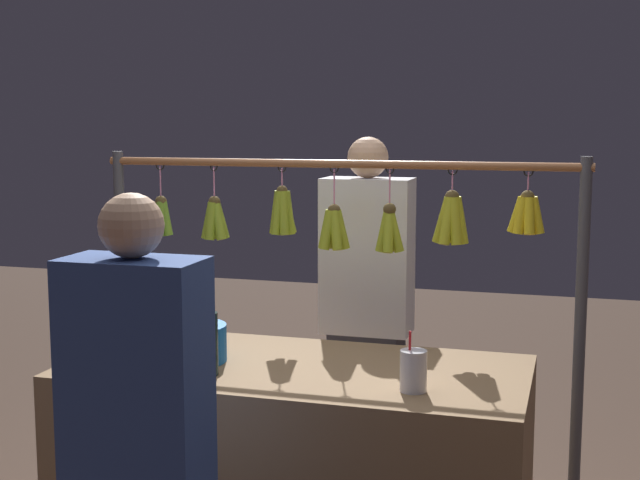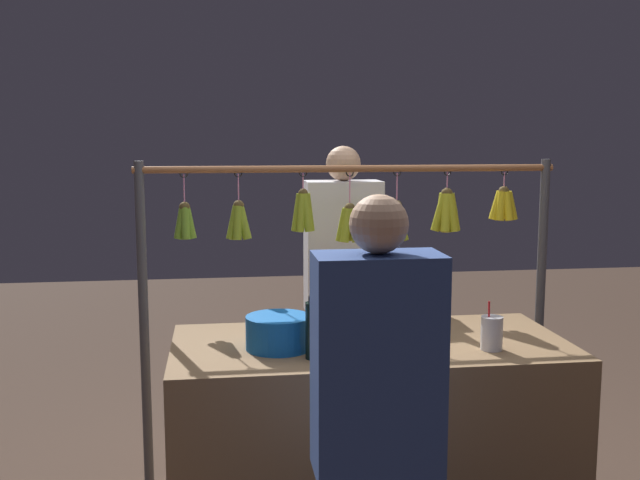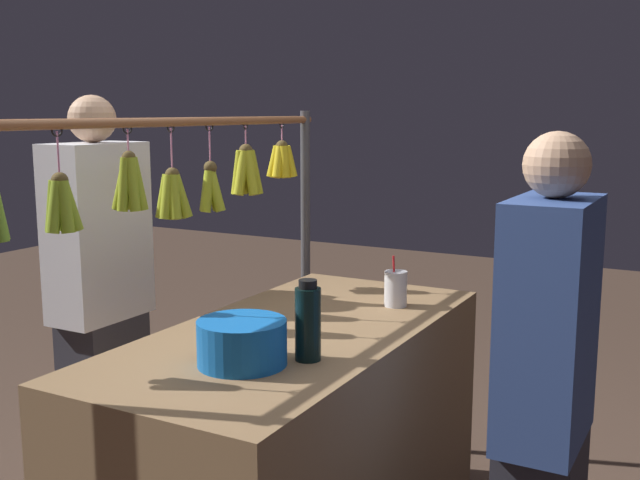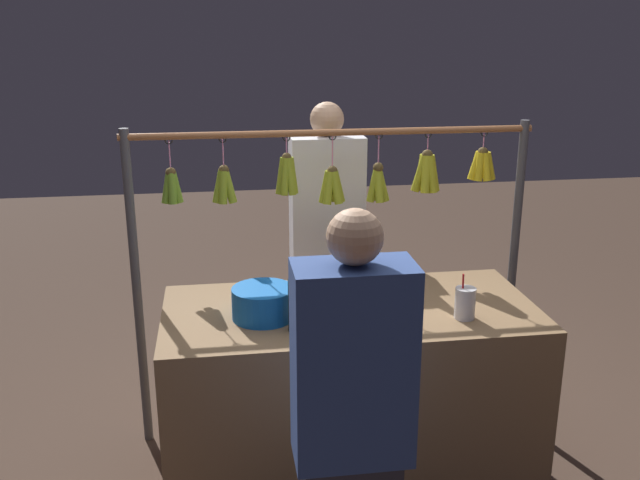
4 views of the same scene
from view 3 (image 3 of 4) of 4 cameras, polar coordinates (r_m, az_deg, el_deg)
name	(u,v)px [view 3 (image 3 of 4)]	position (r m, az deg, el deg)	size (l,w,h in m)	color
market_counter	(295,452)	(2.70, -1.92, -15.63)	(1.60, 0.76, 0.87)	olive
display_rack	(181,227)	(2.79, -10.37, 1.00)	(1.96, 0.14, 1.59)	#4C4C51
water_bottle	(308,322)	(2.21, -0.91, -6.18)	(0.08, 0.08, 0.24)	black
blue_bucket	(242,343)	(2.20, -5.88, -7.66)	(0.26, 0.26, 0.13)	blue
drink_cup	(396,289)	(2.84, 5.69, -3.65)	(0.09, 0.09, 0.19)	silver
vendor_person	(102,310)	(3.13, -16.07, -5.05)	(0.39, 0.21, 1.65)	#2D2D38
customer_person	(543,428)	(2.15, 16.40, -13.41)	(0.37, 0.20, 1.54)	#2D2D38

